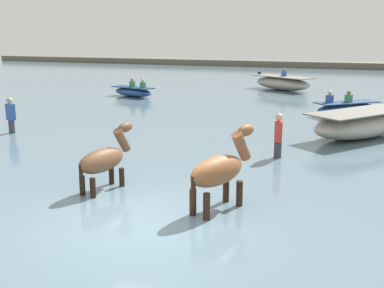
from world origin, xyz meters
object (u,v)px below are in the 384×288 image
Objects in this scene: boat_mid_outer at (282,83)px; boat_far_offshore at (360,125)px; person_spectator_far at (278,142)px; boat_near_starboard at (347,108)px; person_onlooker_right at (11,120)px; horse_lead_chestnut at (220,172)px; horse_trailing_bay at (104,162)px; boat_mid_channel at (133,92)px.

boat_mid_outer is 13.04m from boat_far_offshore.
boat_near_starboard is at bearing 80.37° from person_spectator_far.
horse_lead_chestnut is at bearing -25.69° from person_onlooker_right.
horse_trailing_bay is at bearing -126.19° from person_spectator_far.
boat_near_starboard is (1.58, 11.81, -0.43)m from horse_lead_chestnut.
horse_trailing_bay reaches higher than boat_near_starboard.
horse_trailing_bay is at bearing -90.33° from boat_mid_outer.
boat_mid_channel is (-9.24, 13.86, -0.45)m from horse_lead_chestnut.
person_spectator_far is 1.00× the size of person_onlooker_right.
person_spectator_far is at bearing -45.55° from boat_mid_channel.
horse_lead_chestnut is at bearing -56.31° from boat_mid_channel.
boat_mid_outer is 16.72m from person_onlooker_right.
horse_lead_chestnut is at bearing -82.80° from boat_mid_outer.
horse_trailing_bay is 4.89m from person_spectator_far.
person_onlooker_right is at bearing -162.39° from boat_far_offshore.
person_spectator_far is at bearing 0.21° from person_onlooker_right.
horse_lead_chestnut is 0.47× the size of boat_mid_outer.
horse_trailing_bay is 12.34m from boat_near_starboard.
horse_lead_chestnut reaches higher than boat_mid_outer.
horse_trailing_bay is (-2.60, 0.21, -0.11)m from horse_lead_chestnut.
person_spectator_far is (2.77, -15.55, 0.03)m from boat_mid_outer.
horse_lead_chestnut is 1.10× the size of horse_trailing_bay.
boat_near_starboard is at bearing 70.17° from horse_trailing_bay.
boat_far_offshore is at bearing -81.39° from boat_near_starboard.
horse_lead_chestnut reaches higher than horse_trailing_bay.
boat_mid_channel is (-6.64, 13.65, -0.34)m from horse_trailing_bay.
horse_trailing_bay is 7.13m from person_onlooker_right.
boat_near_starboard is at bearing -10.70° from boat_mid_channel.
boat_far_offshore is at bearing 17.61° from person_onlooker_right.
horse_trailing_bay reaches higher than person_onlooker_right.
person_spectator_far is (9.52, -9.71, 0.16)m from boat_mid_channel.
boat_mid_channel is at bearing 93.97° from person_onlooker_right.
boat_mid_outer is at bearing 100.11° from person_spectator_far.
boat_near_starboard reaches higher than boat_far_offshore.
person_spectator_far is 8.85m from person_onlooker_right.
boat_mid_channel is at bearing 169.30° from boat_near_starboard.
boat_mid_channel is (-6.75, -5.84, -0.14)m from boat_mid_outer.
horse_lead_chestnut is 16.66m from boat_mid_channel.
boat_mid_outer is 8.88m from boat_near_starboard.
boat_far_offshore is 2.46× the size of person_onlooker_right.
horse_trailing_bay is 8.78m from boat_far_offshore.
person_onlooker_right is at bearing 146.73° from horse_trailing_bay.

